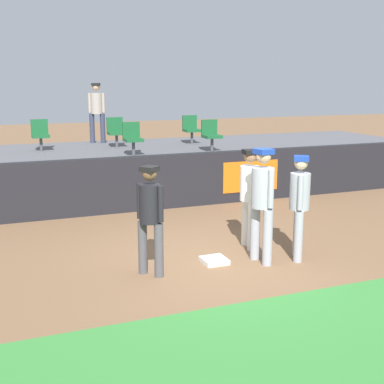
{
  "coord_description": "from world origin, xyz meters",
  "views": [
    {
      "loc": [
        -3.47,
        -7.39,
        2.96
      ],
      "look_at": [
        -0.11,
        1.07,
        1.0
      ],
      "focal_mm": 48.65,
      "sensor_mm": 36.0,
      "label": 1
    }
  ],
  "objects_px": {
    "spectator_hooded": "(97,108)",
    "player_coach_visitor": "(262,198)",
    "first_base": "(214,260)",
    "player_umpire": "(150,213)",
    "seat_back_right": "(191,128)",
    "seat_front_center": "(132,137)",
    "seat_back_left": "(40,133)",
    "player_runner_visitor": "(299,200)",
    "player_fielder_home": "(250,192)",
    "seat_front_right": "(211,134)",
    "seat_back_center": "(116,130)"
  },
  "relations": [
    {
      "from": "first_base",
      "to": "player_umpire",
      "type": "relative_size",
      "value": 0.23
    },
    {
      "from": "first_base",
      "to": "player_runner_visitor",
      "type": "distance_m",
      "value": 1.73
    },
    {
      "from": "spectator_hooded",
      "to": "seat_back_center",
      "type": "bearing_deg",
      "value": 122.71
    },
    {
      "from": "player_runner_visitor",
      "to": "seat_front_center",
      "type": "xyz_separation_m",
      "value": [
        -1.3,
        5.66,
        0.54
      ]
    },
    {
      "from": "player_runner_visitor",
      "to": "seat_back_left",
      "type": "bearing_deg",
      "value": -124.85
    },
    {
      "from": "seat_back_center",
      "to": "spectator_hooded",
      "type": "relative_size",
      "value": 0.47
    },
    {
      "from": "player_coach_visitor",
      "to": "seat_front_center",
      "type": "distance_m",
      "value": 5.63
    },
    {
      "from": "player_umpire",
      "to": "seat_front_center",
      "type": "height_order",
      "value": "seat_front_center"
    },
    {
      "from": "player_coach_visitor",
      "to": "seat_front_center",
      "type": "relative_size",
      "value": 2.26
    },
    {
      "from": "player_coach_visitor",
      "to": "seat_back_right",
      "type": "height_order",
      "value": "seat_back_right"
    },
    {
      "from": "seat_front_right",
      "to": "spectator_hooded",
      "type": "bearing_deg",
      "value": 129.29
    },
    {
      "from": "first_base",
      "to": "player_umpire",
      "type": "distance_m",
      "value": 1.48
    },
    {
      "from": "seat_front_center",
      "to": "seat_back_left",
      "type": "bearing_deg",
      "value": 139.16
    },
    {
      "from": "first_base",
      "to": "seat_back_left",
      "type": "distance_m",
      "value": 7.56
    },
    {
      "from": "spectator_hooded",
      "to": "player_coach_visitor",
      "type": "bearing_deg",
      "value": 115.61
    },
    {
      "from": "player_coach_visitor",
      "to": "seat_back_left",
      "type": "bearing_deg",
      "value": -167.53
    },
    {
      "from": "seat_back_right",
      "to": "seat_front_right",
      "type": "xyz_separation_m",
      "value": [
        -0.13,
        -1.8,
        -0.0
      ]
    },
    {
      "from": "first_base",
      "to": "spectator_hooded",
      "type": "distance_m",
      "value": 8.59
    },
    {
      "from": "seat_front_center",
      "to": "player_runner_visitor",
      "type": "bearing_deg",
      "value": -77.08
    },
    {
      "from": "seat_front_right",
      "to": "seat_front_center",
      "type": "bearing_deg",
      "value": -180.0
    },
    {
      "from": "player_umpire",
      "to": "seat_back_left",
      "type": "distance_m",
      "value": 7.33
    },
    {
      "from": "player_coach_visitor",
      "to": "seat_front_center",
      "type": "bearing_deg",
      "value": 178.77
    },
    {
      "from": "seat_front_center",
      "to": "player_coach_visitor",
      "type": "bearing_deg",
      "value": -83.4
    },
    {
      "from": "seat_back_right",
      "to": "seat_front_center",
      "type": "xyz_separation_m",
      "value": [
        -2.31,
        -1.8,
        -0.0
      ]
    },
    {
      "from": "player_umpire",
      "to": "spectator_hooded",
      "type": "height_order",
      "value": "spectator_hooded"
    },
    {
      "from": "player_coach_visitor",
      "to": "player_runner_visitor",
      "type": "bearing_deg",
      "value": 74.58
    },
    {
      "from": "seat_front_right",
      "to": "seat_back_left",
      "type": "xyz_separation_m",
      "value": [
        -4.26,
        1.8,
        -0.0
      ]
    },
    {
      "from": "player_runner_visitor",
      "to": "seat_front_right",
      "type": "bearing_deg",
      "value": -158.02
    },
    {
      "from": "player_coach_visitor",
      "to": "seat_front_right",
      "type": "height_order",
      "value": "seat_front_right"
    },
    {
      "from": "player_coach_visitor",
      "to": "seat_back_center",
      "type": "bearing_deg",
      "value": 177.15
    },
    {
      "from": "player_umpire",
      "to": "player_runner_visitor",
      "type": "bearing_deg",
      "value": 48.43
    },
    {
      "from": "player_fielder_home",
      "to": "player_runner_visitor",
      "type": "distance_m",
      "value": 0.98
    },
    {
      "from": "player_fielder_home",
      "to": "seat_front_right",
      "type": "xyz_separation_m",
      "value": [
        1.36,
        4.81,
        0.53
      ]
    },
    {
      "from": "player_coach_visitor",
      "to": "player_umpire",
      "type": "relative_size",
      "value": 1.11
    },
    {
      "from": "first_base",
      "to": "seat_back_right",
      "type": "relative_size",
      "value": 0.48
    },
    {
      "from": "player_fielder_home",
      "to": "seat_back_center",
      "type": "height_order",
      "value": "seat_back_center"
    },
    {
      "from": "first_base",
      "to": "seat_back_right",
      "type": "xyz_separation_m",
      "value": [
        2.4,
        7.13,
        1.52
      ]
    },
    {
      "from": "seat_back_right",
      "to": "seat_back_left",
      "type": "distance_m",
      "value": 4.39
    },
    {
      "from": "player_umpire",
      "to": "player_fielder_home",
      "type": "bearing_deg",
      "value": 70.65
    },
    {
      "from": "seat_back_right",
      "to": "player_runner_visitor",
      "type": "bearing_deg",
      "value": -97.69
    },
    {
      "from": "player_fielder_home",
      "to": "player_coach_visitor",
      "type": "bearing_deg",
      "value": -5.23
    },
    {
      "from": "player_fielder_home",
      "to": "seat_front_right",
      "type": "relative_size",
      "value": 2.12
    },
    {
      "from": "seat_back_center",
      "to": "seat_front_right",
      "type": "bearing_deg",
      "value": -39.65
    },
    {
      "from": "first_base",
      "to": "player_fielder_home",
      "type": "bearing_deg",
      "value": 29.89
    },
    {
      "from": "seat_front_center",
      "to": "seat_back_right",
      "type": "bearing_deg",
      "value": 37.98
    },
    {
      "from": "player_runner_visitor",
      "to": "player_coach_visitor",
      "type": "height_order",
      "value": "player_coach_visitor"
    },
    {
      "from": "seat_front_center",
      "to": "seat_back_left",
      "type": "relative_size",
      "value": 1.0
    },
    {
      "from": "player_fielder_home",
      "to": "seat_back_left",
      "type": "bearing_deg",
      "value": -148.96
    },
    {
      "from": "player_fielder_home",
      "to": "spectator_hooded",
      "type": "bearing_deg",
      "value": -164.65
    },
    {
      "from": "seat_front_right",
      "to": "player_runner_visitor",
      "type": "bearing_deg",
      "value": -98.79
    }
  ]
}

